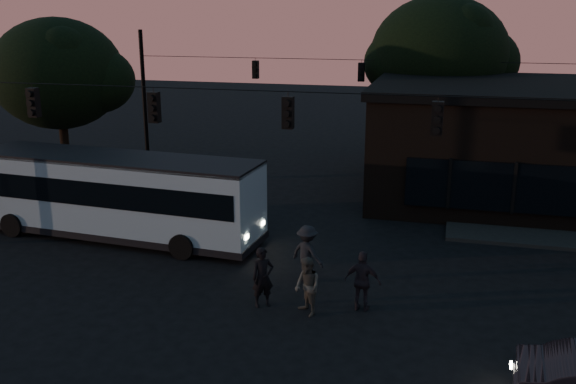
% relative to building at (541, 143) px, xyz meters
% --- Properties ---
extents(ground, '(120.00, 120.00, 0.00)m').
position_rel_building_xyz_m(ground, '(-9.00, -15.97, -2.71)').
color(ground, black).
rests_on(ground, ground).
extents(sidewalk_far_left, '(14.00, 10.00, 0.15)m').
position_rel_building_xyz_m(sidewalk_far_left, '(-23.00, -1.97, -2.63)').
color(sidewalk_far_left, black).
rests_on(sidewalk_far_left, ground).
extents(building, '(15.40, 10.41, 5.40)m').
position_rel_building_xyz_m(building, '(0.00, 0.00, 0.00)').
color(building, black).
rests_on(building, ground).
extents(tree_behind, '(7.60, 7.60, 9.43)m').
position_rel_building_xyz_m(tree_behind, '(-5.00, 6.03, 3.48)').
color(tree_behind, black).
rests_on(tree_behind, ground).
extents(tree_left, '(6.40, 6.40, 8.30)m').
position_rel_building_xyz_m(tree_left, '(-23.00, -2.97, 2.86)').
color(tree_left, black).
rests_on(tree_left, ground).
extents(signal_rig_near, '(26.24, 0.30, 7.50)m').
position_rel_building_xyz_m(signal_rig_near, '(-9.00, -11.97, 1.74)').
color(signal_rig_near, black).
rests_on(signal_rig_near, ground).
extents(signal_rig_far, '(26.24, 0.30, 7.50)m').
position_rel_building_xyz_m(signal_rig_far, '(-9.00, 4.03, 1.50)').
color(signal_rig_far, black).
rests_on(signal_rig_far, ground).
extents(bus, '(11.72, 3.53, 3.25)m').
position_rel_building_xyz_m(bus, '(-16.44, -9.67, -0.88)').
color(bus, '#8CA5B2').
rests_on(bus, ground).
extents(pedestrian_a, '(0.81, 0.74, 1.85)m').
position_rel_building_xyz_m(pedestrian_a, '(-9.23, -14.11, -1.78)').
color(pedestrian_a, black).
rests_on(pedestrian_a, ground).
extents(pedestrian_b, '(1.06, 1.07, 1.75)m').
position_rel_building_xyz_m(pedestrian_b, '(-7.82, -14.33, -1.83)').
color(pedestrian_b, '#393934').
rests_on(pedestrian_b, ground).
extents(pedestrian_c, '(1.12, 0.55, 1.85)m').
position_rel_building_xyz_m(pedestrian_c, '(-6.30, -13.65, -1.78)').
color(pedestrian_c, black).
rests_on(pedestrian_c, ground).
extents(pedestrian_d, '(1.42, 1.19, 1.91)m').
position_rel_building_xyz_m(pedestrian_d, '(-8.35, -11.96, -1.75)').
color(pedestrian_d, black).
rests_on(pedestrian_d, ground).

